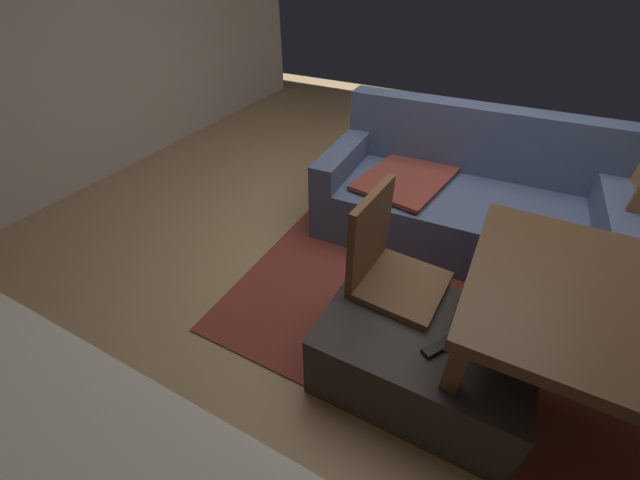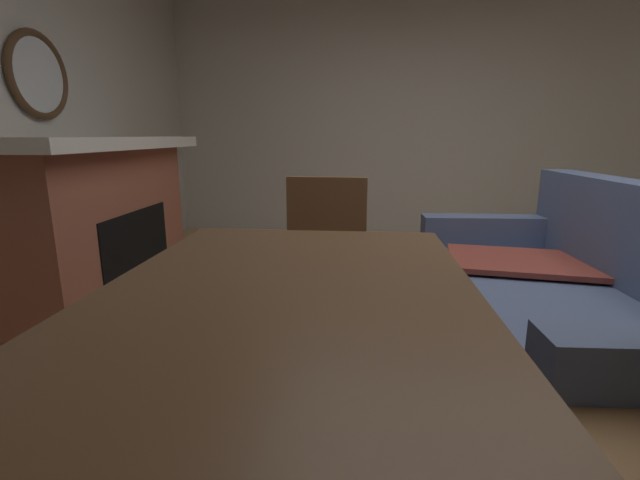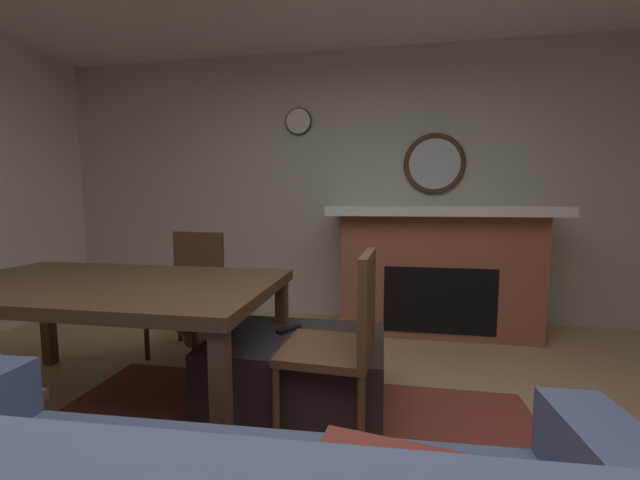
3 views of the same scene
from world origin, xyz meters
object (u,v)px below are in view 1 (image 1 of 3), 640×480
Objects in this scene: tv_remote at (438,347)px; dining_chair_west at (386,265)px; ottoman_coffee_table at (420,356)px; couch at (459,199)px.

dining_chair_west is at bearing 173.14° from tv_remote.
tv_remote is 0.49m from dining_chair_west.
dining_chair_west reaches higher than ottoman_coffee_table.
tv_remote is at bearing -50.71° from ottoman_coffee_table.
couch is at bearing 129.98° from tv_remote.
tv_remote is at bearing -39.48° from dining_chair_west.
ottoman_coffee_table is at bearing -36.20° from dining_chair_west.
couch reaches higher than tv_remote.
dining_chair_west is (-0.37, 0.30, 0.10)m from tv_remote.
tv_remote is (0.07, -0.08, 0.22)m from ottoman_coffee_table.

